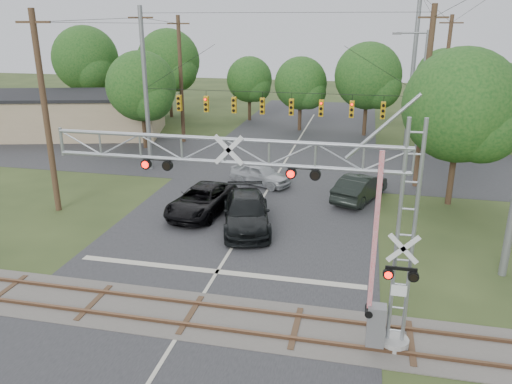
% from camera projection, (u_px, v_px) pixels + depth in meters
% --- Properties ---
extents(ground, '(160.00, 160.00, 0.00)m').
position_uv_depth(ground, '(171.00, 348.00, 16.96)').
color(ground, '#2C3A1B').
rests_on(ground, ground).
extents(road_main, '(14.00, 90.00, 0.02)m').
position_uv_depth(road_main, '(242.00, 232.00, 26.19)').
color(road_main, '#28292B').
rests_on(road_main, ground).
extents(road_cross, '(90.00, 12.00, 0.02)m').
position_uv_depth(road_cross, '(285.00, 162.00, 39.11)').
color(road_cross, '#28292B').
rests_on(road_cross, ground).
extents(railroad_track, '(90.00, 3.20, 0.17)m').
position_uv_depth(railroad_track, '(191.00, 315.00, 18.80)').
color(railroad_track, '#524E47').
rests_on(railroad_track, ground).
extents(crossing_gantry, '(12.30, 1.01, 7.88)m').
position_uv_depth(crossing_gantry, '(293.00, 205.00, 16.09)').
color(crossing_gantry, '#989792').
rests_on(crossing_gantry, ground).
extents(traffic_signal_span, '(19.34, 0.36, 11.50)m').
position_uv_depth(traffic_signal_span, '(290.00, 98.00, 33.42)').
color(traffic_signal_span, gray).
rests_on(traffic_signal_span, ground).
extents(pickup_black, '(3.26, 5.90, 1.56)m').
position_uv_depth(pickup_black, '(202.00, 200.00, 28.54)').
color(pickup_black, black).
rests_on(pickup_black, ground).
extents(car_dark, '(3.88, 6.35, 1.72)m').
position_uv_depth(car_dark, '(246.00, 212.00, 26.54)').
color(car_dark, black).
rests_on(car_dark, ground).
extents(sedan_silver, '(4.62, 3.27, 1.46)m').
position_uv_depth(sedan_silver, '(261.00, 174.00, 33.53)').
color(sedan_silver, '#A9ACB0').
rests_on(sedan_silver, ground).
extents(suv_dark, '(3.45, 5.28, 1.64)m').
position_uv_depth(suv_dark, '(360.00, 187.00, 30.63)').
color(suv_dark, black).
rests_on(suv_dark, ground).
extents(commercial_building, '(18.56, 12.75, 3.94)m').
position_uv_depth(commercial_building, '(73.00, 114.00, 47.99)').
color(commercial_building, tan).
rests_on(commercial_building, ground).
extents(streetlight, '(2.63, 0.27, 9.87)m').
position_uv_depth(streetlight, '(419.00, 90.00, 37.68)').
color(streetlight, gray).
rests_on(streetlight, ground).
extents(utility_poles, '(25.88, 26.96, 13.62)m').
position_uv_depth(utility_poles, '(327.00, 87.00, 34.47)').
color(utility_poles, '#41301E').
rests_on(utility_poles, ground).
extents(treeline, '(55.73, 30.06, 10.06)m').
position_uv_depth(treeline, '(286.00, 75.00, 47.20)').
color(treeline, '#3C2A1B').
rests_on(treeline, ground).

